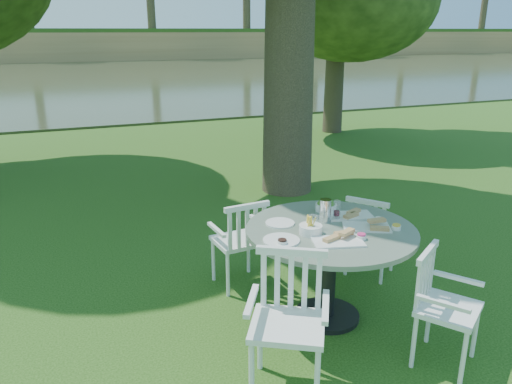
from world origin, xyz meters
The scene contains 8 objects.
ground centered at (0.00, 0.00, 0.00)m, with size 140.00×140.00×0.00m, color #163A0C.
table centered at (0.23, -0.89, 0.68)m, with size 1.41×1.41×0.84m.
chair_ne centered at (0.98, -0.36, 0.50)m, with size 0.58×0.58×0.85m.
chair_nw centered at (-0.27, -0.12, 0.52)m, with size 0.49×0.46×0.89m.
chair_sw centered at (-0.44, -1.50, 0.57)m, with size 0.66×0.65×0.97m.
chair_se centered at (0.69, -1.68, 0.51)m, with size 0.60×0.59×0.88m.
tableware centered at (0.22, -0.83, 0.87)m, with size 1.15×0.92×0.20m.
river centered at (0.00, 23.00, 0.00)m, with size 100.00×28.00×0.12m, color #2D341E.
Camera 1 is at (-1.76, -4.20, 2.39)m, focal length 35.00 mm.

